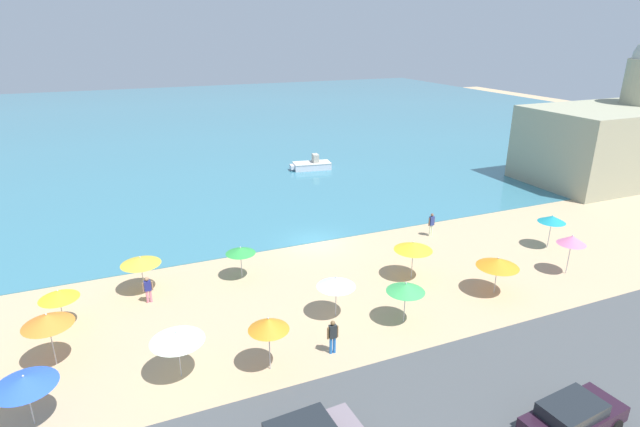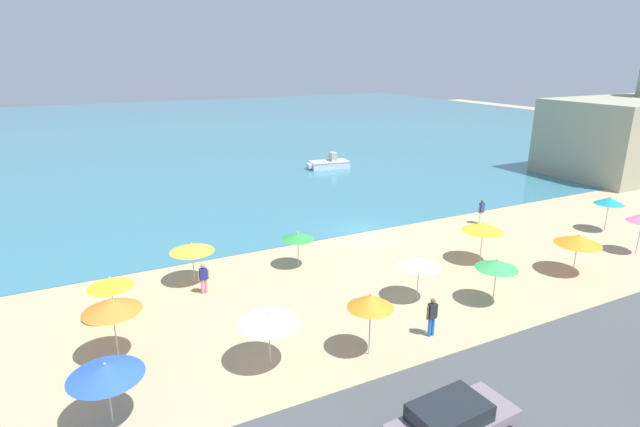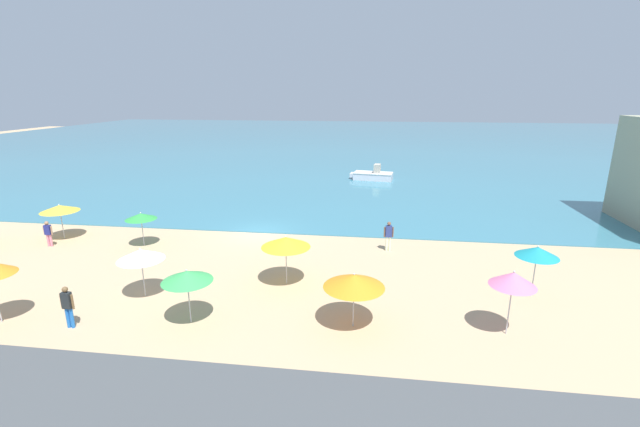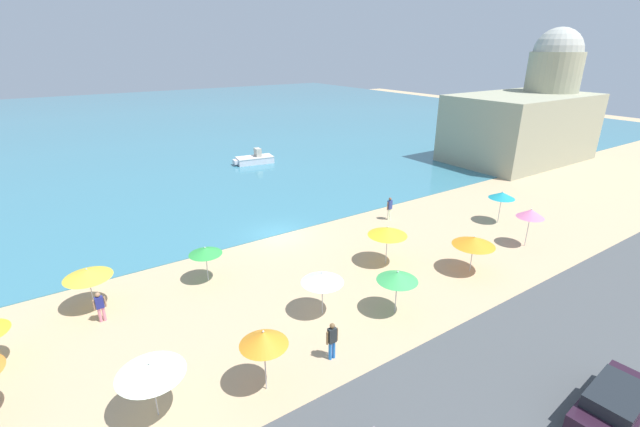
{
  "view_description": "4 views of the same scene",
  "coord_description": "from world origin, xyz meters",
  "views": [
    {
      "loc": [
        -12.58,
        -30.7,
        14.54
      ],
      "look_at": [
        0.85,
        1.16,
        1.74
      ],
      "focal_mm": 28.0,
      "sensor_mm": 36.0,
      "label": 1
    },
    {
      "loc": [
        -16.91,
        -27.07,
        11.45
      ],
      "look_at": [
        -1.94,
        2.63,
        0.89
      ],
      "focal_mm": 28.0,
      "sensor_mm": 36.0,
      "label": 2
    },
    {
      "loc": [
        7.59,
        -26.13,
        9.05
      ],
      "look_at": [
        3.93,
        1.25,
        1.14
      ],
      "focal_mm": 24.0,
      "sensor_mm": 36.0,
      "label": 3
    },
    {
      "loc": [
        -12.85,
        -24.34,
        12.38
      ],
      "look_at": [
        1.87,
        -2.48,
        2.03
      ],
      "focal_mm": 24.0,
      "sensor_mm": 36.0,
      "label": 4
    }
  ],
  "objects": [
    {
      "name": "beach_umbrella_6",
      "position": [
        -16.17,
        -5.04,
        1.9
      ],
      "size": [
        1.97,
        1.97,
        2.18
      ],
      "color": "#B2B2B7",
      "rests_on": "ground_plane"
    },
    {
      "name": "beach_umbrella_8",
      "position": [
        -16.35,
        -8.31,
        2.38
      ],
      "size": [
        2.22,
        2.22,
        2.71
      ],
      "color": "#B2B2B7",
      "rests_on": "ground_plane"
    },
    {
      "name": "beach_umbrella_12",
      "position": [
        6.88,
        -10.85,
        1.96
      ],
      "size": [
        2.43,
        2.43,
        2.29
      ],
      "color": "#B2B2B7",
      "rests_on": "ground_plane"
    },
    {
      "name": "harbor_fortress",
      "position": [
        34.96,
        3.51,
        4.85
      ],
      "size": [
        16.65,
        9.98,
        14.4
      ],
      "color": "#9E9E82",
      "rests_on": "ground_plane"
    },
    {
      "name": "beach_umbrella_9",
      "position": [
        12.81,
        -10.64,
        2.3
      ],
      "size": [
        1.73,
        1.73,
        2.65
      ],
      "color": "#B2B2B7",
      "rests_on": "ground_plane"
    },
    {
      "name": "coastal_road",
      "position": [
        0.0,
        -18.0,
        0.03
      ],
      "size": [
        80.0,
        8.0,
        0.06
      ],
      "primitive_type": "cube",
      "color": "#474B4D",
      "rests_on": "ground_plane"
    },
    {
      "name": "beach_umbrella_3",
      "position": [
        -12.04,
        -2.7,
        1.99
      ],
      "size": [
        2.29,
        2.29,
        2.27
      ],
      "color": "#B2B2B7",
      "rests_on": "ground_plane"
    },
    {
      "name": "beach_umbrella_0",
      "position": [
        14.84,
        -7.18,
        2.17
      ],
      "size": [
        1.87,
        1.87,
        2.47
      ],
      "color": "#B2B2B7",
      "rests_on": "ground_plane"
    },
    {
      "name": "beach_umbrella_11",
      "position": [
        3.43,
        -7.35,
        2.15
      ],
      "size": [
        2.36,
        2.36,
        2.47
      ],
      "color": "#B2B2B7",
      "rests_on": "ground_plane"
    },
    {
      "name": "bather_2",
      "position": [
        -4.24,
        -12.46,
        0.99
      ],
      "size": [
        0.57,
        0.23,
        1.77
      ],
      "color": "blue",
      "rests_on": "ground_plane"
    },
    {
      "name": "skiff_nearshore",
      "position": [
        7.24,
        18.69,
        0.52
      ],
      "size": [
        4.59,
        2.43,
        1.67
      ],
      "color": "silver",
      "rests_on": "sea"
    },
    {
      "name": "sea",
      "position": [
        0.0,
        55.0,
        0.03
      ],
      "size": [
        150.0,
        110.0,
        0.05
      ],
      "primitive_type": "cube",
      "color": "teal",
      "rests_on": "ground_plane"
    },
    {
      "name": "ground_plane",
      "position": [
        0.0,
        0.0,
        0.0
      ],
      "size": [
        160.0,
        160.0,
        0.0
      ],
      "primitive_type": "plane",
      "color": "tan"
    },
    {
      "name": "bather_1",
      "position": [
        -11.87,
        -4.12,
        0.89
      ],
      "size": [
        0.57,
        0.23,
        1.59
      ],
      "color": "pink",
      "rests_on": "ground_plane"
    },
    {
      "name": "beach_umbrella_4",
      "position": [
        -16.9,
        -12.07,
        2.02
      ],
      "size": [
        2.37,
        2.37,
        2.3
      ],
      "color": "#B2B2B7",
      "rests_on": "ground_plane"
    },
    {
      "name": "beach_umbrella_1",
      "position": [
        -2.73,
        -9.51,
        2.03
      ],
      "size": [
        2.09,
        2.09,
        2.35
      ],
      "color": "#B2B2B7",
      "rests_on": "ground_plane"
    },
    {
      "name": "beach_umbrella_7",
      "position": [
        0.33,
        -11.46,
        2.04
      ],
      "size": [
        2.02,
        2.02,
        2.33
      ],
      "color": "#B2B2B7",
      "rests_on": "ground_plane"
    },
    {
      "name": "beach_umbrella_5",
      "position": [
        -11.16,
        -11.4,
        2.07
      ],
      "size": [
        2.38,
        2.38,
        2.34
      ],
      "color": "#B2B2B7",
      "rests_on": "ground_plane"
    },
    {
      "name": "parked_car_1",
      "position": [
        2.0,
        -20.64,
        0.83
      ],
      "size": [
        4.37,
        2.15,
        1.45
      ],
      "color": "black",
      "rests_on": "coastal_road"
    },
    {
      "name": "beach_umbrella_10",
      "position": [
        -7.35,
        -12.45,
        2.37
      ],
      "size": [
        1.84,
        1.84,
        2.71
      ],
      "color": "#B2B2B7",
      "rests_on": "ground_plane"
    },
    {
      "name": "bather_0",
      "position": [
        8.43,
        -2.18,
        1.01
      ],
      "size": [
        0.57,
        0.26,
        1.79
      ],
      "color": "#ECF5C7",
      "rests_on": "ground_plane"
    },
    {
      "name": "beach_umbrella_2",
      "position": [
        -6.29,
        -3.26,
        1.86
      ],
      "size": [
        1.83,
        1.83,
        2.11
      ],
      "color": "#B2B2B7",
      "rests_on": "ground_plane"
    }
  ]
}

